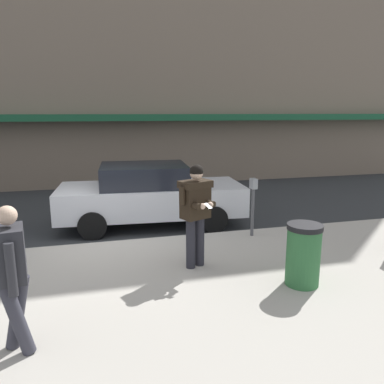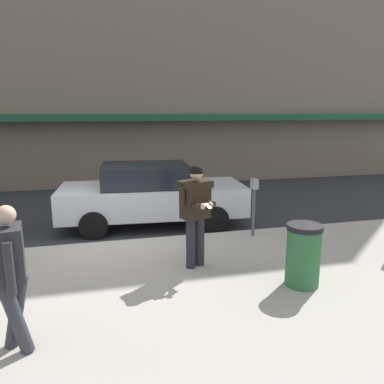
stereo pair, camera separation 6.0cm
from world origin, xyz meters
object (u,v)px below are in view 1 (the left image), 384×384
Objects in this scene: pedestrian_with_bag at (13,270)px; parking_meter at (253,199)px; trash_bin at (303,254)px; parked_sedan_mid at (150,194)px; man_texting_on_phone at (196,205)px.

parking_meter is (4.18, 3.07, -0.14)m from pedestrian_with_bag.
parking_meter is 2.43m from trash_bin.
parked_sedan_mid is 3.17m from man_texting_on_phone.
parked_sedan_mid is 2.68m from parking_meter.
trash_bin is (3.98, 0.67, -0.47)m from pedestrian_with_bag.
parked_sedan_mid is 4.71× the size of trash_bin.
pedestrian_with_bag reaches higher than parked_sedan_mid.
trash_bin is at bearing -37.20° from man_texting_on_phone.
parking_meter is at bearing -42.46° from parked_sedan_mid.
pedestrian_with_bag is 1.74× the size of trash_bin.
parked_sedan_mid is 4.57m from trash_bin.
parking_meter is at bearing 85.24° from trash_bin.
trash_bin is (1.44, -1.09, -0.62)m from man_texting_on_phone.
parked_sedan_mid is 5.36m from pedestrian_with_bag.
trash_bin is (-0.20, -2.40, -0.34)m from parking_meter.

